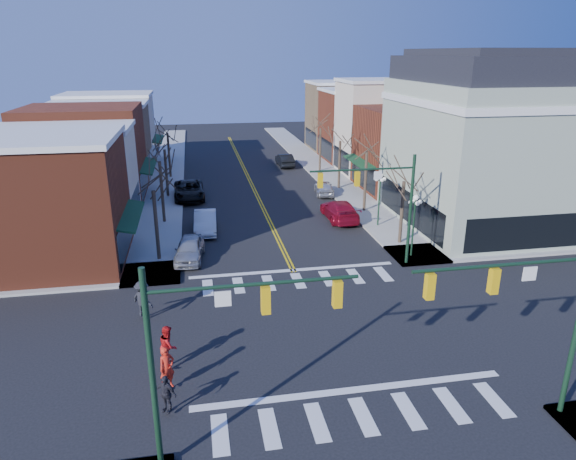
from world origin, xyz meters
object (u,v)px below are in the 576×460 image
car_left_far (189,190)px  pedestrian_dark_a (166,394)px  car_right_near (340,210)px  car_right_far (285,160)px  car_right_mid (324,188)px  pedestrian_red_b (168,346)px  pedestrian_red_a (167,368)px  car_left_near (189,249)px  lamppost_midblock (380,190)px  pedestrian_dark_b (142,299)px  victorian_corner (488,140)px  lamppost_corner (414,215)px  car_left_mid (205,222)px

car_left_far → pedestrian_dark_a: size_ratio=3.84×
car_left_far → car_right_near: (12.13, -8.70, -0.02)m
car_right_far → pedestrian_dark_a: 45.14m
car_right_mid → pedestrian_red_b: bearing=69.9°
car_right_far → pedestrian_red_a: size_ratio=2.50×
car_left_near → car_left_far: size_ratio=0.74×
pedestrian_dark_a → car_left_near: bearing=118.9°
car_right_mid → car_right_near: bearing=92.2°
lamppost_midblock → pedestrian_red_a: size_ratio=2.36×
pedestrian_dark_b → car_right_mid: bearing=-82.5°
victorian_corner → pedestrian_red_b: size_ratio=7.58×
lamppost_corner → pedestrian_dark_b: (-16.96, -5.43, -1.83)m
pedestrian_red_a → lamppost_midblock: bearing=14.6°
pedestrian_red_b → lamppost_corner: bearing=-56.9°
car_right_far → car_left_far: bearing=47.0°
car_left_mid → car_right_mid: bearing=39.7°
lamppost_corner → pedestrian_dark_a: (-15.50, -13.21, -2.04)m
victorian_corner → car_right_near: (-10.77, 2.82, -5.86)m
pedestrian_dark_b → car_right_far: bearing=-69.1°
car_left_near → pedestrian_dark_a: 15.51m
lamppost_corner → car_left_near: bearing=171.2°
car_right_far → pedestrian_red_b: (-12.28, -40.34, 0.33)m
lamppost_corner → car_right_mid: lamppost_corner is taller
pedestrian_dark_a → pedestrian_dark_b: pedestrian_dark_b is taller
lamppost_corner → car_right_mid: (-1.80, 16.65, -2.27)m
lamppost_midblock → car_left_near: 15.36m
car_left_near → car_right_far: (11.38, 27.95, 0.01)m
car_left_mid → pedestrian_dark_b: bearing=-102.8°
car_left_mid → car_left_far: car_left_far is taller
car_right_mid → car_left_near: bearing=55.4°
pedestrian_red_a → pedestrian_dark_a: pedestrian_red_a is taller
car_left_near → lamppost_midblock: bearing=22.6°
lamppost_midblock → pedestrian_dark_b: (-16.96, -11.93, -1.83)m
car_left_near → car_left_mid: car_left_mid is taller
lamppost_midblock → victorian_corner: bearing=-3.4°
lamppost_corner → pedestrian_red_a: 19.55m
car_right_mid → pedestrian_red_a: 31.54m
car_left_near → pedestrian_red_a: pedestrian_red_a is taller
car_right_far → victorian_corner: bearing=114.3°
pedestrian_red_a → pedestrian_dark_b: (-1.46, 6.32, 0.06)m
lamppost_corner → car_right_far: size_ratio=0.94×
pedestrian_dark_a → pedestrian_red_b: bearing=122.2°
car_left_far → car_right_near: 14.93m
lamppost_corner → pedestrian_dark_b: 17.90m
car_right_near → car_right_mid: size_ratio=1.35×
victorian_corner → car_right_far: 27.47m
car_left_mid → car_left_near: bearing=-100.1°
pedestrian_dark_a → car_left_far: bearing=120.5°
car_right_mid → car_right_far: car_right_far is taller
lamppost_midblock → car_right_mid: size_ratio=1.06×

